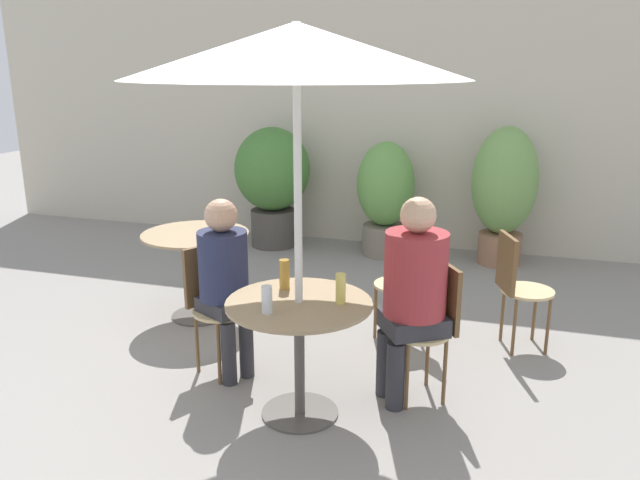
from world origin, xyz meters
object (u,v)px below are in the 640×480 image
object	(u,v)px
beer_glass_2	(267,300)
potted_plant_1	(385,194)
seated_person_1	(225,273)
bistro_chair_0	(433,318)
cafe_table_far	(196,252)
seated_person_0	(413,285)
beer_glass_0	(341,289)
bistro_chair_2	(409,273)
umbrella	(296,52)
bistro_chair_1	(213,297)
potted_plant_2	(504,189)
beer_glass_1	(284,274)
cafe_table_near	(299,329)
potted_plant_0	(272,177)
bistro_chair_3	(517,281)

from	to	relation	value
beer_glass_2	potted_plant_1	size ratio (longest dim) A/B	0.13
seated_person_1	bistro_chair_0	bearing A→B (deg)	-56.99
cafe_table_far	seated_person_0	world-z (taller)	seated_person_0
beer_glass_0	seated_person_0	bearing A→B (deg)	42.23
bistro_chair_2	umbrella	xyz separation A→B (m)	(-0.42, -1.24, 1.53)
potted_plant_1	bistro_chair_0	bearing A→B (deg)	-73.21
bistro_chair_1	potted_plant_2	world-z (taller)	potted_plant_2
beer_glass_0	beer_glass_1	world-z (taller)	beer_glass_1
bistro_chair_0	potted_plant_1	size ratio (longest dim) A/B	0.70
cafe_table_near	seated_person_0	xyz separation A→B (m)	(0.58, 0.36, 0.20)
beer_glass_1	potted_plant_2	xyz separation A→B (m)	(1.18, 3.16, -0.01)
seated_person_0	seated_person_1	world-z (taller)	seated_person_0
seated_person_0	seated_person_1	bearing A→B (deg)	-120.03
seated_person_1	beer_glass_0	distance (m)	0.88
beer_glass_2	potted_plant_0	world-z (taller)	potted_plant_0
cafe_table_near	potted_plant_1	world-z (taller)	potted_plant_1
bistro_chair_2	beer_glass_0	world-z (taller)	beer_glass_0
beer_glass_1	cafe_table_near	bearing A→B (deg)	-49.75
bistro_chair_0	beer_glass_2	xyz separation A→B (m)	(-0.80, -0.64, 0.27)
bistro_chair_1	bistro_chair_3	distance (m)	2.11
bistro_chair_1	cafe_table_near	bearing A→B (deg)	-90.00
beer_glass_0	potted_plant_1	world-z (taller)	potted_plant_1
beer_glass_1	potted_plant_1	world-z (taller)	potted_plant_1
bistro_chair_1	bistro_chair_2	distance (m)	1.43
bistro_chair_2	beer_glass_0	xyz separation A→B (m)	(-0.19, -1.19, 0.28)
cafe_table_near	bistro_chair_1	world-z (taller)	bistro_chair_1
potted_plant_1	potted_plant_2	world-z (taller)	potted_plant_2
bistro_chair_1	potted_plant_1	xyz separation A→B (m)	(0.56, 2.93, 0.15)
cafe_table_far	beer_glass_2	size ratio (longest dim) A/B	5.52
seated_person_0	bistro_chair_1	bearing A→B (deg)	-123.04
beer_glass_1	potted_plant_1	size ratio (longest dim) A/B	0.15
potted_plant_1	umbrella	size ratio (longest dim) A/B	0.56
bistro_chair_3	seated_person_0	bearing A→B (deg)	126.71
beer_glass_1	seated_person_0	bearing A→B (deg)	14.38
bistro_chair_1	potted_plant_2	xyz separation A→B (m)	(1.75, 2.96, 0.27)
bistro_chair_3	beer_glass_1	distance (m)	1.75
cafe_table_far	bistro_chair_3	distance (m)	2.44
beer_glass_1	potted_plant_0	xyz separation A→B (m)	(-1.29, 3.11, -0.01)
bistro_chair_1	beer_glass_2	xyz separation A→B (m)	(0.62, -0.59, 0.27)
cafe_table_near	umbrella	size ratio (longest dim) A/B	0.38
beer_glass_0	potted_plant_1	distance (m)	3.29
potted_plant_0	potted_plant_1	xyz separation A→B (m)	(1.27, 0.03, -0.12)
cafe_table_near	potted_plant_0	world-z (taller)	potted_plant_0
potted_plant_2	seated_person_0	bearing A→B (deg)	-98.55
bistro_chair_3	seated_person_1	xyz separation A→B (m)	(-1.78, -0.97, 0.20)
seated_person_0	potted_plant_0	bearing A→B (deg)	-177.59
bistro_chair_0	umbrella	xyz separation A→B (m)	(-0.70, -0.44, 1.53)
bistro_chair_0	bistro_chair_1	size ratio (longest dim) A/B	1.00
bistro_chair_0	bistro_chair_2	bearing A→B (deg)	166.63
cafe_table_far	potted_plant_2	xyz separation A→B (m)	(2.29, 2.18, 0.24)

